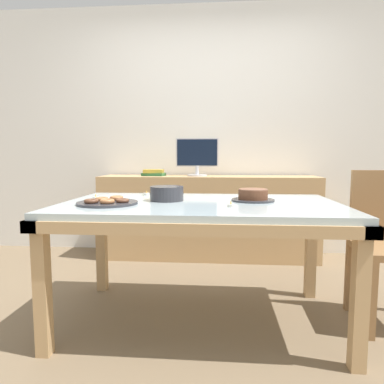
% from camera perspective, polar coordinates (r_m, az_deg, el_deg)
% --- Properties ---
extents(ground_plane, '(12.00, 12.00, 0.00)m').
position_cam_1_polar(ground_plane, '(2.30, 1.35, -20.58)').
color(ground_plane, '#7A664C').
extents(wall_back, '(8.00, 0.10, 2.60)m').
position_cam_1_polar(wall_back, '(3.74, 2.93, 10.10)').
color(wall_back, white).
rests_on(wall_back, ground).
extents(dining_table, '(1.69, 1.01, 0.75)m').
position_cam_1_polar(dining_table, '(2.09, 1.39, -4.00)').
color(dining_table, silver).
rests_on(dining_table, ground).
extents(sideboard, '(2.17, 0.44, 0.83)m').
position_cam_1_polar(sideboard, '(3.49, 2.70, -4.17)').
color(sideboard, tan).
rests_on(sideboard, ground).
extents(computer_monitor, '(0.42, 0.20, 0.38)m').
position_cam_1_polar(computer_monitor, '(3.44, 0.86, 5.83)').
color(computer_monitor, silver).
rests_on(computer_monitor, sideboard).
extents(book_stack, '(0.24, 0.18, 0.06)m').
position_cam_1_polar(book_stack, '(3.50, -6.41, 3.21)').
color(book_stack, '#2D6638').
rests_on(book_stack, sideboard).
extents(cake_chocolate_round, '(0.27, 0.27, 0.08)m').
position_cam_1_polar(cake_chocolate_round, '(2.16, 10.13, -0.62)').
color(cake_chocolate_round, '#333338').
rests_on(cake_chocolate_round, dining_table).
extents(pastry_platter, '(0.35, 0.35, 0.04)m').
position_cam_1_polar(pastry_platter, '(2.05, -13.91, -1.63)').
color(pastry_platter, '#333338').
rests_on(pastry_platter, dining_table).
extents(plate_stack, '(0.21, 0.21, 0.09)m').
position_cam_1_polar(plate_stack, '(2.15, -4.22, -0.25)').
color(plate_stack, '#333338').
rests_on(plate_stack, dining_table).
extents(tealight_near_cakes, '(0.04, 0.04, 0.04)m').
position_cam_1_polar(tealight_near_cakes, '(1.89, 6.49, -2.18)').
color(tealight_near_cakes, silver).
rests_on(tealight_near_cakes, dining_table).
extents(tealight_right_edge, '(0.04, 0.04, 0.04)m').
position_cam_1_polar(tealight_right_edge, '(2.31, -15.75, -0.89)').
color(tealight_right_edge, silver).
rests_on(tealight_right_edge, dining_table).
extents(tealight_left_edge, '(0.04, 0.04, 0.04)m').
position_cam_1_polar(tealight_left_edge, '(2.47, -7.59, -0.29)').
color(tealight_left_edge, silver).
rests_on(tealight_left_edge, dining_table).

